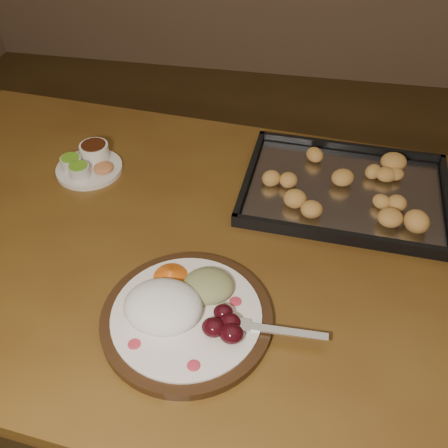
# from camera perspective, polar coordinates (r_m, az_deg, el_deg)

# --- Properties ---
(ground) EXTENTS (4.00, 4.00, 0.00)m
(ground) POSITION_cam_1_polar(r_m,az_deg,el_deg) (1.77, 4.30, -13.53)
(ground) COLOR #4F3B1B
(ground) RESTS_ON ground
(dining_table) EXTENTS (1.57, 1.03, 0.75)m
(dining_table) POSITION_cam_1_polar(r_m,az_deg,el_deg) (1.10, -2.99, -5.44)
(dining_table) COLOR brown
(dining_table) RESTS_ON ground
(dinner_plate) EXTENTS (0.39, 0.30, 0.07)m
(dinner_plate) POSITION_cam_1_polar(r_m,az_deg,el_deg) (0.88, -4.67, -9.86)
(dinner_plate) COLOR #301C0D
(dinner_plate) RESTS_ON dining_table
(condiment_saucer) EXTENTS (0.16, 0.16, 0.05)m
(condiment_saucer) POSITION_cam_1_polar(r_m,az_deg,el_deg) (1.24, -15.22, 6.74)
(condiment_saucer) COLOR white
(condiment_saucer) RESTS_ON dining_table
(baking_tray) EXTENTS (0.47, 0.36, 0.05)m
(baking_tray) POSITION_cam_1_polar(r_m,az_deg,el_deg) (1.16, 13.68, 3.98)
(baking_tray) COLOR black
(baking_tray) RESTS_ON dining_table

